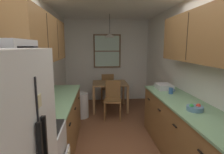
# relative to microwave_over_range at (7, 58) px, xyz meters

# --- Properties ---
(ground_plane) EXTENTS (12.00, 12.00, 0.00)m
(ground_plane) POSITION_rel_microwave_over_range_xyz_m (1.11, 1.50, -1.63)
(ground_plane) COLOR brown
(wall_left) EXTENTS (0.10, 9.00, 2.55)m
(wall_left) POSITION_rel_microwave_over_range_xyz_m (-0.24, 1.50, -0.35)
(wall_left) COLOR silver
(wall_left) RESTS_ON ground
(wall_right) EXTENTS (0.10, 9.00, 2.55)m
(wall_right) POSITION_rel_microwave_over_range_xyz_m (2.46, 1.50, -0.35)
(wall_right) COLOR silver
(wall_right) RESTS_ON ground
(wall_back) EXTENTS (4.40, 0.10, 2.55)m
(wall_back) POSITION_rel_microwave_over_range_xyz_m (1.11, 4.15, -0.35)
(wall_back) COLOR silver
(wall_back) RESTS_ON ground
(microwave_over_range) EXTENTS (0.39, 0.56, 0.32)m
(microwave_over_range) POSITION_rel_microwave_over_range_xyz_m (0.00, 0.00, 0.00)
(microwave_over_range) COLOR silver
(counter_left) EXTENTS (0.64, 1.92, 0.90)m
(counter_left) POSITION_rel_microwave_over_range_xyz_m (0.11, 1.29, -1.18)
(counter_left) COLOR brown
(counter_left) RESTS_ON ground
(upper_cabinets_left) EXTENTS (0.33, 2.00, 0.70)m
(upper_cabinets_left) POSITION_rel_microwave_over_range_xyz_m (-0.03, 1.24, 0.21)
(upper_cabinets_left) COLOR brown
(counter_right) EXTENTS (0.64, 3.06, 0.90)m
(counter_right) POSITION_rel_microwave_over_range_xyz_m (2.11, 0.49, -1.18)
(counter_right) COLOR brown
(counter_right) RESTS_ON ground
(upper_cabinets_right) EXTENTS (0.33, 2.74, 0.73)m
(upper_cabinets_right) POSITION_rel_microwave_over_range_xyz_m (2.25, 0.44, 0.23)
(upper_cabinets_right) COLOR brown
(dining_table) EXTENTS (0.93, 0.83, 0.74)m
(dining_table) POSITION_rel_microwave_over_range_xyz_m (1.14, 3.20, -1.00)
(dining_table) COLOR olive
(dining_table) RESTS_ON ground
(dining_chair_near) EXTENTS (0.45, 0.45, 0.90)m
(dining_chair_near) POSITION_rel_microwave_over_range_xyz_m (1.16, 2.57, -1.13)
(dining_chair_near) COLOR brown
(dining_chair_near) RESTS_ON ground
(dining_chair_far) EXTENTS (0.40, 0.40, 0.90)m
(dining_chair_far) POSITION_rel_microwave_over_range_xyz_m (1.11, 3.82, -1.13)
(dining_chair_far) COLOR brown
(dining_chair_far) RESTS_ON ground
(pendant_light) EXTENTS (0.28, 0.28, 0.59)m
(pendant_light) POSITION_rel_microwave_over_range_xyz_m (1.14, 3.20, 0.38)
(pendant_light) COLOR black
(back_window) EXTENTS (0.84, 0.05, 1.03)m
(back_window) POSITION_rel_microwave_over_range_xyz_m (1.12, 4.08, -0.06)
(back_window) COLOR brown
(trash_bin) EXTENTS (0.32, 0.32, 0.61)m
(trash_bin) POSITION_rel_microwave_over_range_xyz_m (0.41, 2.64, -1.33)
(trash_bin) COLOR silver
(trash_bin) RESTS_ON ground
(storage_canister) EXTENTS (0.13, 0.13, 0.21)m
(storage_canister) POSITION_rel_microwave_over_range_xyz_m (0.11, 0.52, -0.62)
(storage_canister) COLOR red
(storage_canister) RESTS_ON counter_left
(mug_by_coffeemaker) EXTENTS (0.12, 0.08, 0.10)m
(mug_by_coffeemaker) POSITION_rel_microwave_over_range_xyz_m (2.09, 1.36, -0.68)
(mug_by_coffeemaker) COLOR #335999
(mug_by_coffeemaker) RESTS_ON counter_right
(fruit_bowl) EXTENTS (0.21, 0.21, 0.09)m
(fruit_bowl) POSITION_rel_microwave_over_range_xyz_m (2.06, 0.50, -0.69)
(fruit_bowl) COLOR #597F9E
(fruit_bowl) RESTS_ON counter_right
(dish_rack) EXTENTS (0.28, 0.34, 0.10)m
(dish_rack) POSITION_rel_microwave_over_range_xyz_m (2.09, 1.71, -0.68)
(dish_rack) COLOR silver
(dish_rack) RESTS_ON counter_right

